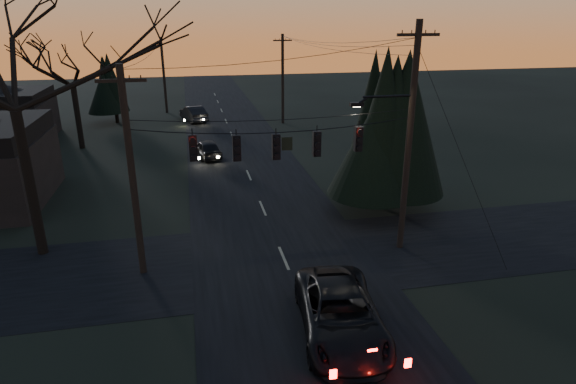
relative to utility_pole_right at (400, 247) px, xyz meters
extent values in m
cube|color=black|center=(-5.50, 10.00, 0.01)|extent=(8.00, 120.00, 0.02)
cube|color=black|center=(-5.50, 0.00, 0.01)|extent=(60.00, 7.00, 0.02)
cylinder|color=black|center=(-5.75, 0.00, 6.10)|extent=(11.50, 0.04, 0.04)
cylinder|color=black|center=(-16.08, 2.74, 3.24)|extent=(0.44, 0.44, 6.48)
cylinder|color=black|center=(0.99, 5.05, 0.80)|extent=(0.36, 0.36, 1.60)
cone|color=black|center=(0.99, 5.05, 4.39)|extent=(4.72, 4.72, 6.38)
cylinder|color=black|center=(-17.81, 21.81, 2.46)|extent=(0.44, 0.44, 4.91)
cylinder|color=black|center=(-16.22, 31.56, 0.80)|extent=(0.36, 0.36, 1.60)
cone|color=black|center=(-16.22, 31.56, 3.71)|extent=(3.57, 3.57, 5.03)
imported|color=black|center=(-4.70, -5.66, 0.78)|extent=(3.23, 5.89, 1.56)
imported|color=black|center=(-7.99, 17.00, 0.67)|extent=(2.29, 4.18, 1.35)
imported|color=black|center=(-8.70, 30.73, 0.76)|extent=(2.90, 4.90, 1.53)
camera|label=1|loc=(-9.19, -18.62, 10.12)|focal=30.00mm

